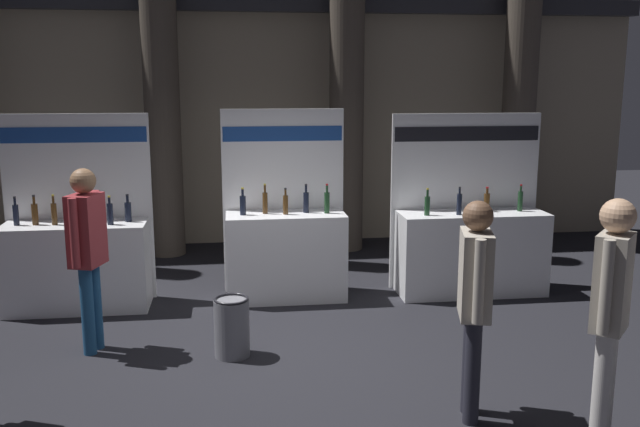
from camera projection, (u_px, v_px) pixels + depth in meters
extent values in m
plane|color=black|center=(277.00, 360.00, 6.55)|extent=(24.88, 24.88, 0.00)
cube|color=tan|center=(253.00, 28.00, 10.77)|extent=(12.44, 0.25, 6.81)
cube|color=#2D2D33|center=(253.00, 3.00, 10.41)|extent=(12.44, 0.20, 0.24)
cylinder|color=#51473D|center=(160.00, 48.00, 9.93)|extent=(0.52, 0.52, 6.11)
cylinder|color=#51473D|center=(347.00, 49.00, 10.27)|extent=(0.52, 0.52, 6.11)
cylinder|color=#51473D|center=(522.00, 50.00, 10.62)|extent=(0.52, 0.52, 6.11)
cube|color=white|center=(77.00, 267.00, 7.90)|extent=(1.61, 0.60, 1.01)
cube|color=white|center=(79.00, 209.00, 8.12)|extent=(1.69, 0.04, 2.24)
cube|color=navy|center=(74.00, 135.00, 7.93)|extent=(1.64, 0.01, 0.18)
cylinder|color=black|center=(16.00, 215.00, 7.72)|extent=(0.06, 0.06, 0.23)
cylinder|color=black|center=(15.00, 201.00, 7.69)|extent=(0.03, 0.03, 0.08)
cylinder|color=black|center=(14.00, 197.00, 7.68)|extent=(0.03, 0.03, 0.02)
cylinder|color=#472D14|center=(35.00, 214.00, 7.74)|extent=(0.07, 0.07, 0.24)
cylinder|color=#472D14|center=(34.00, 200.00, 7.71)|extent=(0.03, 0.03, 0.08)
cylinder|color=black|center=(33.00, 196.00, 7.70)|extent=(0.03, 0.03, 0.02)
cylinder|color=#472D14|center=(54.00, 214.00, 7.74)|extent=(0.06, 0.06, 0.25)
cylinder|color=#472D14|center=(53.00, 200.00, 7.71)|extent=(0.03, 0.03, 0.08)
cylinder|color=gold|center=(53.00, 195.00, 7.70)|extent=(0.03, 0.03, 0.02)
cylinder|color=black|center=(76.00, 212.00, 7.85)|extent=(0.07, 0.07, 0.25)
cylinder|color=black|center=(75.00, 198.00, 7.82)|extent=(0.03, 0.03, 0.07)
cylinder|color=gold|center=(74.00, 195.00, 7.82)|extent=(0.03, 0.03, 0.02)
cylinder|color=#472D14|center=(94.00, 212.00, 7.89)|extent=(0.07, 0.07, 0.23)
cylinder|color=#472D14|center=(93.00, 198.00, 7.86)|extent=(0.03, 0.03, 0.09)
cylinder|color=red|center=(93.00, 194.00, 7.85)|extent=(0.03, 0.03, 0.02)
cylinder|color=black|center=(110.00, 214.00, 7.75)|extent=(0.07, 0.07, 0.24)
cylinder|color=black|center=(109.00, 200.00, 7.72)|extent=(0.03, 0.03, 0.07)
cylinder|color=gold|center=(109.00, 197.00, 7.71)|extent=(0.03, 0.03, 0.02)
cylinder|color=black|center=(128.00, 212.00, 7.92)|extent=(0.07, 0.07, 0.22)
cylinder|color=black|center=(127.00, 199.00, 7.89)|extent=(0.03, 0.03, 0.08)
cylinder|color=black|center=(127.00, 195.00, 7.88)|extent=(0.03, 0.03, 0.02)
cube|color=white|center=(286.00, 256.00, 8.30)|extent=(1.42, 0.60, 1.05)
cube|color=white|center=(283.00, 201.00, 8.51)|extent=(1.49, 0.04, 2.27)
cube|color=navy|center=(283.00, 134.00, 8.32)|extent=(1.45, 0.01, 0.18)
cylinder|color=black|center=(243.00, 205.00, 8.11)|extent=(0.07, 0.07, 0.23)
cylinder|color=black|center=(243.00, 193.00, 8.08)|extent=(0.03, 0.03, 0.08)
cylinder|color=gold|center=(242.00, 188.00, 8.07)|extent=(0.03, 0.03, 0.02)
cylinder|color=#472D14|center=(265.00, 203.00, 8.19)|extent=(0.06, 0.06, 0.25)
cylinder|color=#472D14|center=(265.00, 189.00, 8.16)|extent=(0.03, 0.03, 0.09)
cylinder|color=gold|center=(265.00, 185.00, 8.15)|extent=(0.03, 0.03, 0.02)
cylinder|color=#472D14|center=(286.00, 205.00, 8.15)|extent=(0.06, 0.06, 0.23)
cylinder|color=#472D14|center=(285.00, 192.00, 8.12)|extent=(0.03, 0.03, 0.07)
cylinder|color=black|center=(285.00, 189.00, 8.11)|extent=(0.03, 0.03, 0.02)
cylinder|color=black|center=(306.00, 203.00, 8.26)|extent=(0.07, 0.07, 0.24)
cylinder|color=black|center=(306.00, 189.00, 8.22)|extent=(0.03, 0.03, 0.08)
cylinder|color=black|center=(306.00, 185.00, 8.21)|extent=(0.03, 0.03, 0.02)
cylinder|color=#19381E|center=(327.00, 203.00, 8.22)|extent=(0.06, 0.06, 0.25)
cylinder|color=#19381E|center=(327.00, 189.00, 8.19)|extent=(0.03, 0.03, 0.09)
cylinder|color=red|center=(327.00, 185.00, 8.18)|extent=(0.03, 0.03, 0.02)
cube|color=white|center=(471.00, 253.00, 8.50)|extent=(1.81, 0.60, 1.02)
cube|color=white|center=(464.00, 201.00, 8.72)|extent=(1.90, 0.04, 2.21)
cube|color=black|center=(467.00, 134.00, 8.53)|extent=(1.84, 0.01, 0.18)
cylinder|color=#19381E|center=(427.00, 206.00, 8.23)|extent=(0.07, 0.07, 0.23)
cylinder|color=#19381E|center=(428.00, 193.00, 8.20)|extent=(0.03, 0.03, 0.08)
cylinder|color=gold|center=(428.00, 189.00, 8.19)|extent=(0.03, 0.03, 0.02)
cylinder|color=black|center=(459.00, 204.00, 8.26)|extent=(0.06, 0.06, 0.25)
cylinder|color=black|center=(460.00, 191.00, 8.23)|extent=(0.03, 0.03, 0.07)
cylinder|color=black|center=(460.00, 188.00, 8.22)|extent=(0.03, 0.03, 0.02)
cylinder|color=#472D14|center=(487.00, 202.00, 8.48)|extent=(0.07, 0.07, 0.22)
cylinder|color=#472D14|center=(487.00, 191.00, 8.45)|extent=(0.03, 0.03, 0.07)
cylinder|color=red|center=(487.00, 187.00, 8.44)|extent=(0.03, 0.03, 0.02)
cylinder|color=#19381E|center=(520.00, 201.00, 8.48)|extent=(0.06, 0.06, 0.25)
cylinder|color=#19381E|center=(521.00, 189.00, 8.45)|extent=(0.03, 0.03, 0.07)
cylinder|color=red|center=(521.00, 185.00, 8.44)|extent=(0.03, 0.03, 0.02)
cylinder|color=slate|center=(232.00, 328.00, 6.60)|extent=(0.34, 0.34, 0.56)
torus|color=black|center=(231.00, 299.00, 6.54)|extent=(0.34, 0.34, 0.02)
cylinder|color=silver|center=(606.00, 384.00, 5.02)|extent=(0.12, 0.12, 0.88)
cylinder|color=silver|center=(601.00, 391.00, 4.90)|extent=(0.12, 0.12, 0.88)
cube|color=#ADA393|center=(612.00, 283.00, 4.81)|extent=(0.37, 0.38, 0.70)
sphere|color=tan|center=(618.00, 216.00, 4.72)|extent=(0.24, 0.24, 0.24)
cylinder|color=#ADA393|center=(619.00, 273.00, 4.97)|extent=(0.08, 0.08, 0.66)
cylinder|color=#ADA393|center=(606.00, 287.00, 4.64)|extent=(0.08, 0.08, 0.66)
cylinder|color=navy|center=(88.00, 311.00, 6.61)|extent=(0.12, 0.12, 0.87)
cylinder|color=navy|center=(95.00, 306.00, 6.76)|extent=(0.12, 0.12, 0.87)
cube|color=maroon|center=(86.00, 230.00, 6.54)|extent=(0.34, 0.41, 0.69)
sphere|color=#8C6647|center=(83.00, 181.00, 6.44)|extent=(0.24, 0.24, 0.24)
cylinder|color=maroon|center=(74.00, 233.00, 6.32)|extent=(0.08, 0.08, 0.66)
cylinder|color=maroon|center=(97.00, 223.00, 6.75)|extent=(0.08, 0.08, 0.66)
cylinder|color=#23232D|center=(472.00, 372.00, 5.28)|extent=(0.12, 0.12, 0.84)
cylinder|color=#23232D|center=(470.00, 362.00, 5.46)|extent=(0.12, 0.12, 0.84)
cube|color=#ADA393|center=(475.00, 274.00, 5.22)|extent=(0.32, 0.45, 0.66)
sphere|color=brown|center=(478.00, 216.00, 5.13)|extent=(0.23, 0.23, 0.23)
cylinder|color=#ADA393|center=(479.00, 282.00, 4.98)|extent=(0.08, 0.08, 0.63)
cylinder|color=#ADA393|center=(472.00, 264.00, 5.46)|extent=(0.08, 0.08, 0.63)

